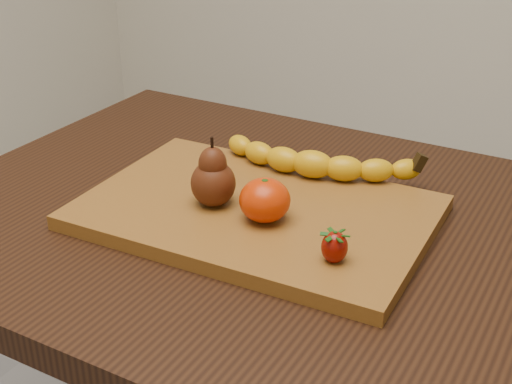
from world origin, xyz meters
The scene contains 6 objects.
table centered at (0.00, 0.00, 0.66)m, with size 1.00×0.70×0.76m.
cutting_board centered at (-0.04, -0.02, 0.77)m, with size 0.45×0.30×0.02m, color brown.
banana centered at (-0.01, 0.10, 0.80)m, with size 0.25×0.07×0.04m, color #E4AA0A, non-canonical shape.
pear centered at (-0.09, -0.04, 0.83)m, with size 0.06×0.06×0.09m, color #4C1F0C, non-canonical shape.
mandarin centered at (-0.01, -0.05, 0.81)m, with size 0.07×0.07×0.06m, color red.
strawberry centered at (0.10, -0.09, 0.80)m, with size 0.03×0.03×0.04m, color #7C0B03, non-canonical shape.
Camera 1 is at (0.37, -0.74, 1.21)m, focal length 50.00 mm.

